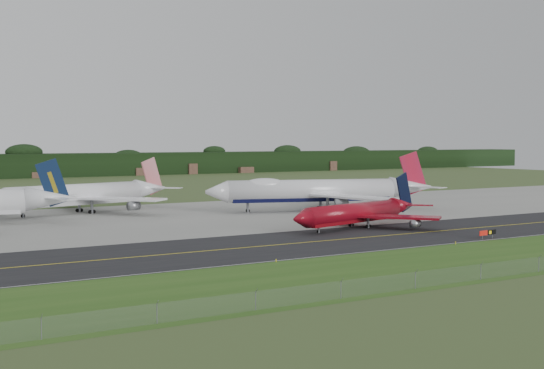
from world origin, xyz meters
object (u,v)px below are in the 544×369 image
at_px(jet_star_tail, 85,195).
at_px(taxiway_sign, 488,233).
at_px(jet_ba_747, 319,191).
at_px(jet_red_737, 359,213).

bearing_deg(jet_star_tail, taxiway_sign, -61.07).
height_order(jet_star_tail, taxiway_sign, jet_star_tail).
bearing_deg(jet_ba_747, jet_red_737, -111.80).
xyz_separation_m(jet_red_737, taxiway_sign, (9.51, -28.28, -2.05)).
bearing_deg(jet_star_tail, jet_red_737, -57.04).
height_order(jet_red_737, taxiway_sign, jet_red_737).
xyz_separation_m(jet_ba_747, jet_star_tail, (-55.78, 28.03, -0.70)).
height_order(jet_ba_747, jet_red_737, jet_ba_747).
xyz_separation_m(jet_ba_747, jet_red_737, (-14.34, -35.87, -2.26)).
bearing_deg(jet_ba_747, taxiway_sign, -94.31).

